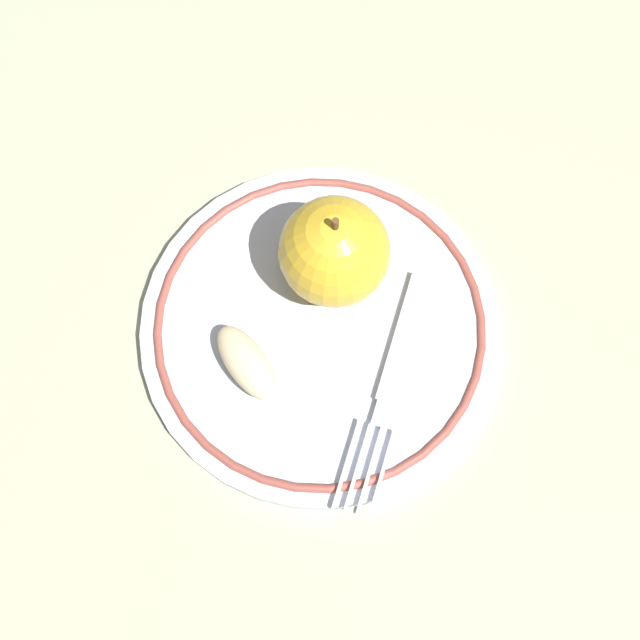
{
  "coord_description": "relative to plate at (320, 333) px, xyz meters",
  "views": [
    {
      "loc": [
        -0.02,
        -0.2,
        0.58
      ],
      "look_at": [
        -0.01,
        -0.0,
        0.03
      ],
      "focal_mm": 50.0,
      "sensor_mm": 36.0,
      "label": 1
    }
  ],
  "objects": [
    {
      "name": "ground_plane",
      "position": [
        0.01,
        0.0,
        -0.01
      ],
      "size": [
        2.0,
        2.0,
        0.0
      ],
      "primitive_type": "plane",
      "color": "#A8AD8D"
    },
    {
      "name": "plate",
      "position": [
        0.0,
        0.0,
        0.0
      ],
      "size": [
        0.25,
        0.25,
        0.01
      ],
      "color": "silver",
      "rests_on": "ground_plane"
    },
    {
      "name": "apple_red_whole",
      "position": [
        0.01,
        0.04,
        0.04
      ],
      "size": [
        0.07,
        0.07,
        0.08
      ],
      "color": "gold",
      "rests_on": "plate"
    },
    {
      "name": "apple_slice_front",
      "position": [
        -0.05,
        -0.02,
        0.02
      ],
      "size": [
        0.05,
        0.06,
        0.02
      ],
      "primitive_type": "ellipsoid",
      "rotation": [
        0.0,
        0.0,
        5.27
      ],
      "color": "beige",
      "rests_on": "plate"
    },
    {
      "name": "fork",
      "position": [
        0.04,
        -0.04,
        0.01
      ],
      "size": [
        0.08,
        0.17,
        0.0
      ],
      "rotation": [
        0.0,
        0.0,
        4.36
      ],
      "color": "silver",
      "rests_on": "plate"
    }
  ]
}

